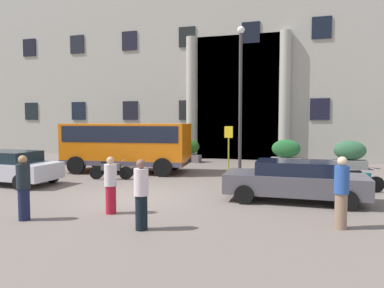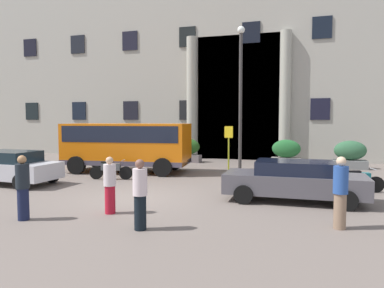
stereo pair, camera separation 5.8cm
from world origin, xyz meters
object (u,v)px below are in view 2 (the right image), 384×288
Objects in this scene: hedge_planter_far_east at (286,153)px; hedge_planter_entrance_right at (94,148)px; parked_estate_mid at (294,180)px; motorcycle_far_end at (110,169)px; scooter_by_planter at (357,180)px; pedestrian_woman_with_bag at (23,187)px; pedestrian_man_crossing at (110,185)px; pedestrian_man_red_shirt at (340,192)px; hedge_planter_east at (350,155)px; lamppost_plaza_centre at (241,87)px; parked_compact_extra at (10,167)px; orange_minibus at (127,143)px; hedge_planter_entrance_left at (185,150)px; pedestrian_child_trailing at (140,194)px; bus_stop_sign at (229,143)px.

hedge_planter_entrance_right is at bearing -179.53° from hedge_planter_far_east.
parked_estate_mid is 2.35× the size of motorcycle_far_end.
scooter_by_planter is 11.37m from pedestrian_woman_with_bag.
scooter_by_planter is 1.15× the size of pedestrian_man_crossing.
parked_estate_mid is (13.50, -9.46, -0.04)m from hedge_planter_entrance_right.
parked_estate_mid is at bearing 26.54° from pedestrian_woman_with_bag.
pedestrian_man_red_shirt is 6.24m from pedestrian_man_crossing.
pedestrian_woman_with_bag is (-9.73, -13.75, 0.14)m from hedge_planter_east.
hedge_planter_east reaches higher than hedge_planter_entrance_right.
hedge_planter_east is at bearing 70.37° from scooter_by_planter.
pedestrian_man_crossing is at bearing -100.90° from lamppost_plaza_centre.
hedge_planter_east is 13.00m from motorcycle_far_end.
hedge_planter_east is 1.07× the size of pedestrian_man_crossing.
parked_compact_extra is at bearing -138.17° from hedge_planter_far_east.
orange_minibus reaches higher than pedestrian_man_red_shirt.
hedge_planter_far_east is at bearing -112.21° from pedestrian_man_red_shirt.
pedestrian_man_crossing is 0.94× the size of pedestrian_woman_with_bag.
hedge_planter_entrance_right reaches higher than parked_compact_extra.
hedge_planter_entrance_right is 1.23× the size of pedestrian_woman_with_bag.
scooter_by_planter is 5.17m from pedestrian_man_red_shirt.
orange_minibus is 3.61× the size of pedestrian_man_red_shirt.
hedge_planter_entrance_left is 14.32m from pedestrian_child_trailing.
orange_minibus reaches higher than pedestrian_man_crossing.
pedestrian_child_trailing is 0.23× the size of lamppost_plaza_centre.
hedge_planter_far_east is 0.22× the size of lamppost_plaza_centre.
motorcycle_far_end is (-10.87, -7.13, -0.30)m from hedge_planter_east.
hedge_planter_entrance_right is at bearing 129.18° from orange_minibus.
bus_stop_sign is at bearing 118.43° from parked_estate_mid.
lamppost_plaza_centre reaches higher than pedestrian_woman_with_bag.
orange_minibus reaches higher than scooter_by_planter.
parked_estate_mid is 2.76× the size of pedestrian_man_crossing.
motorcycle_far_end is 1.18× the size of pedestrian_man_crossing.
hedge_planter_east reaches higher than parked_estate_mid.
hedge_planter_entrance_left is (-9.70, 0.30, -0.01)m from hedge_planter_east.
scooter_by_planter is at bearing -24.70° from hedge_planter_entrance_right.
hedge_planter_entrance_left is 1.11× the size of pedestrian_man_red_shirt.
parked_estate_mid is 2.52× the size of pedestrian_man_red_shirt.
parked_compact_extra is 4.14m from motorcycle_far_end.
hedge_planter_far_east is 6.26m from hedge_planter_entrance_left.
hedge_planter_far_east is 0.94× the size of pedestrian_man_red_shirt.
pedestrian_child_trailing is at bearing -12.76° from pedestrian_man_red_shirt.
pedestrian_woman_with_bag is 0.23× the size of lamppost_plaza_centre.
pedestrian_child_trailing is at bearing -101.71° from hedge_planter_far_east.
hedge_planter_entrance_left reaches higher than scooter_by_planter.
bus_stop_sign reaches higher than parked_estate_mid.
hedge_planter_far_east is at bearing 96.34° from scooter_by_planter.
hedge_planter_entrance_right is (-10.04, 3.18, -0.73)m from bus_stop_sign.
parked_estate_mid is at bearing -34.64° from orange_minibus.
parked_estate_mid is at bearing -85.98° from hedge_planter_far_east.
orange_minibus reaches higher than hedge_planter_entrance_left.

